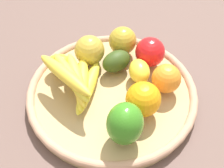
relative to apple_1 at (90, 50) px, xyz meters
name	(u,v)px	position (x,y,z in m)	size (l,w,h in m)	color
ground_plane	(112,98)	(-0.03, -0.11, -0.08)	(2.40, 2.40, 0.00)	brown
basket	(112,94)	(-0.03, -0.11, -0.06)	(0.43, 0.43, 0.04)	tan
apple_1	(90,50)	(0.00, 0.00, 0.00)	(0.08, 0.08, 0.08)	#B49634
orange_1	(166,78)	(0.06, -0.21, 0.00)	(0.07, 0.07, 0.07)	orange
banana_bunch	(77,80)	(-0.10, -0.05, 0.00)	(0.17, 0.18, 0.09)	yellow
bell_pepper	(125,124)	(-0.12, -0.22, 0.01)	(0.09, 0.08, 0.10)	#38831E
lemon_0	(139,71)	(0.04, -0.14, -0.01)	(0.07, 0.05, 0.05)	yellow
apple_0	(123,41)	(0.09, -0.04, 0.00)	(0.08, 0.08, 0.08)	#AD9229
apple_2	(150,52)	(0.10, -0.12, 0.00)	(0.08, 0.08, 0.08)	red
avocado	(116,61)	(0.03, -0.07, -0.01)	(0.08, 0.05, 0.05)	#2E4216
orange_0	(142,100)	(-0.04, -0.21, 0.00)	(0.08, 0.08, 0.08)	orange
lemon_1	(59,64)	(-0.08, 0.03, -0.01)	(0.07, 0.05, 0.05)	yellow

